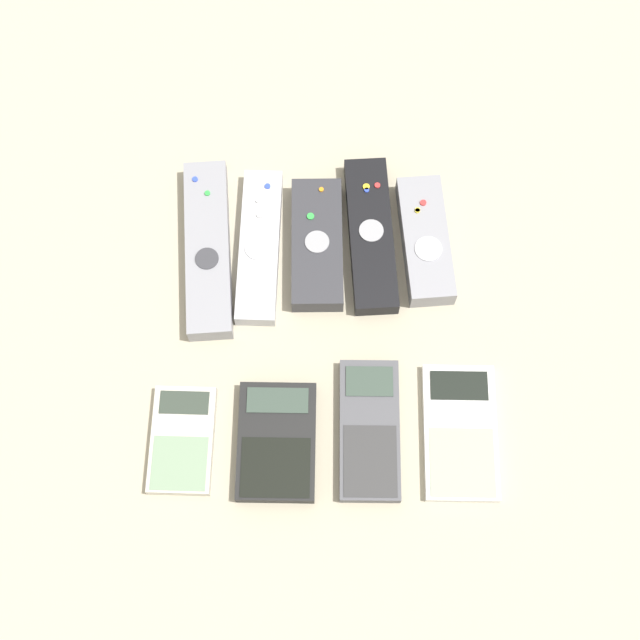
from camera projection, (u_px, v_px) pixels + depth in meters
ground_plane at (321, 351)px, 0.97m from camera, size 3.00×3.00×0.00m
remote_0 at (208, 249)px, 1.00m from camera, size 0.06×0.21×0.03m
remote_1 at (259, 246)px, 1.01m from camera, size 0.06×0.19×0.02m
remote_2 at (314, 244)px, 1.00m from camera, size 0.06×0.16×0.03m
remote_3 at (371, 235)px, 1.01m from camera, size 0.05×0.19×0.02m
remote_4 at (425, 240)px, 1.00m from camera, size 0.06×0.15×0.03m
calculator_0 at (182, 440)px, 0.93m from camera, size 0.07×0.12×0.02m
calculator_1 at (277, 442)px, 0.93m from camera, size 0.09×0.13×0.02m
calculator_2 at (370, 430)px, 0.93m from camera, size 0.07×0.15×0.02m
calculator_3 at (460, 432)px, 0.93m from camera, size 0.08×0.15×0.01m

